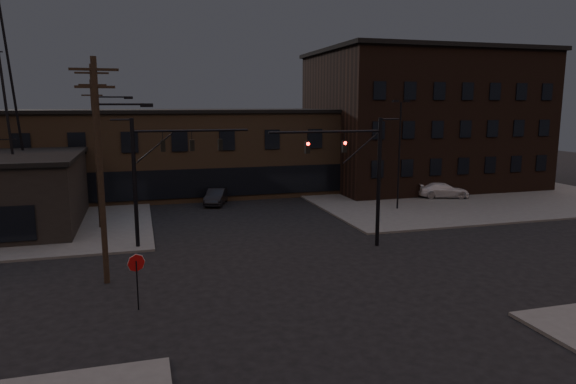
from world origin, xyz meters
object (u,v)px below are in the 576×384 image
object	(u,v)px
traffic_signal_near	(362,169)
parked_car_lot_b	(443,190)
parked_car_lot_a	(371,184)
car_crossing	(216,197)
traffic_signal_far	(156,167)
stop_sign	(137,269)

from	to	relation	value
traffic_signal_near	parked_car_lot_b	size ratio (longest dim) A/B	1.70
traffic_signal_near	parked_car_lot_a	distance (m)	20.36
traffic_signal_near	parked_car_lot_b	distance (m)	19.73
parked_car_lot_b	car_crossing	xyz separation A→B (m)	(-20.88, 3.31, -0.12)
traffic_signal_far	car_crossing	xyz separation A→B (m)	(5.47, 12.79, -4.30)
traffic_signal_near	traffic_signal_far	distance (m)	12.57
traffic_signal_far	traffic_signal_near	bearing A→B (deg)	-16.17
stop_sign	car_crossing	bearing A→B (deg)	73.49
traffic_signal_far	stop_sign	bearing A→B (deg)	-97.32
parked_car_lot_a	stop_sign	bearing A→B (deg)	115.75
parked_car_lot_a	parked_car_lot_b	bearing A→B (deg)	-154.19
traffic_signal_far	stop_sign	size ratio (longest dim) A/B	3.23
car_crossing	stop_sign	bearing A→B (deg)	-86.89
parked_car_lot_a	car_crossing	xyz separation A→B (m)	(-15.75, -1.45, -0.22)
traffic_signal_far	parked_car_lot_b	xyz separation A→B (m)	(26.35, 9.49, -4.18)
stop_sign	parked_car_lot_b	bearing A→B (deg)	35.17
traffic_signal_near	parked_car_lot_a	bearing A→B (deg)	62.72
traffic_signal_near	stop_sign	distance (m)	15.17
traffic_signal_far	parked_car_lot_b	world-z (taller)	traffic_signal_far
traffic_signal_far	car_crossing	world-z (taller)	traffic_signal_far
traffic_signal_near	car_crossing	distance (m)	18.08
parked_car_lot_a	parked_car_lot_b	world-z (taller)	parked_car_lot_a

